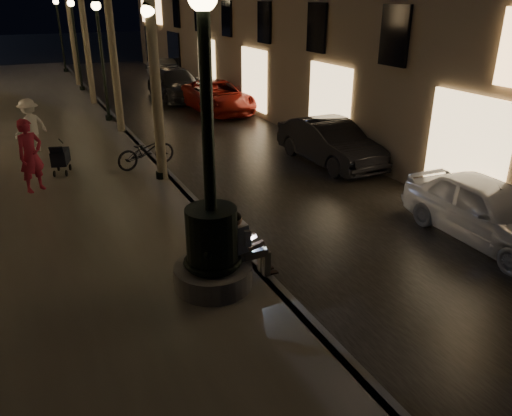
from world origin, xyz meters
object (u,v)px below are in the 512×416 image
lamp_curb_b (100,44)px  car_rear (176,84)px  seated_man_laptop (244,243)px  car_front (488,211)px  fountain_lamppost (212,235)px  pedestrian_white (30,126)px  lamp_curb_d (59,25)px  pedestrian_red (31,156)px  lamp_curb_a (153,69)px  lamp_curb_c (75,32)px  bicycle (146,151)px  car_third (217,97)px  car_fifth (165,70)px  stroller (60,157)px  car_second (330,142)px

lamp_curb_b → car_rear: 6.67m
seated_man_laptop → car_front: bearing=-5.1°
fountain_lamppost → pedestrian_white: fountain_lamppost is taller
lamp_curb_d → pedestrian_red: lamp_curb_d is taller
lamp_curb_a → lamp_curb_d: size_ratio=1.00×
lamp_curb_c → bicycle: bearing=-90.4°
lamp_curb_d → car_third: lamp_curb_d is taller
lamp_curb_c → car_fifth: lamp_curb_c is taller
fountain_lamppost → car_third: (5.76, 14.50, -0.52)m
pedestrian_red → stroller: bearing=24.5°
seated_man_laptop → lamp_curb_c: lamp_curb_c is taller
lamp_curb_b → car_front: (5.50, -14.50, -2.53)m
seated_man_laptop → pedestrian_red: bearing=116.1°
seated_man_laptop → lamp_curb_b: lamp_curb_b is taller
stroller → pedestrian_white: 2.81m
car_second → car_rear: size_ratio=0.82×
stroller → pedestrian_white: bearing=119.3°
seated_man_laptop → bicycle: seated_man_laptop is taller
pedestrian_white → car_rear: bearing=-165.0°
fountain_lamppost → car_third: size_ratio=1.04×
fountain_lamppost → car_third: 15.61m
lamp_curb_b → car_front: size_ratio=1.17×
lamp_curb_a → car_rear: lamp_curb_a is taller
car_front → car_fifth: bearing=91.4°
lamp_curb_a → car_front: bearing=-49.8°
bicycle → pedestrian_white: bearing=28.8°
lamp_curb_a → pedestrian_red: (-3.27, 0.50, -2.07)m
seated_man_laptop → car_fifth: size_ratio=0.35×
stroller → car_third: size_ratio=0.20×
lamp_curb_c → lamp_curb_d: (0.00, 8.00, 0.00)m
seated_man_laptop → lamp_curb_a: 6.43m
lamp_curb_b → bicycle: size_ratio=2.56×
fountain_lamppost → lamp_curb_c: bearing=88.2°
pedestrian_white → lamp_curb_b: bearing=-163.0°
lamp_curb_b → stroller: size_ratio=4.81×
car_second → lamp_curb_c: bearing=106.4°
lamp_curb_a → car_front: (5.50, -6.50, -2.53)m
lamp_curb_d → car_rear: 12.56m
car_front → fountain_lamppost: bearing=176.7°
lamp_curb_c → lamp_curb_d: size_ratio=1.00×
car_third → bicycle: size_ratio=2.66×
seated_man_laptop → lamp_curb_d: size_ratio=0.28×
lamp_curb_a → bicycle: (-0.10, 1.21, -2.54)m
lamp_curb_a → pedestrian_white: 5.75m
seated_man_laptop → car_rear: bearing=76.6°
lamp_curb_b → car_fifth: lamp_curb_b is taller
car_front → bicycle: 9.53m
fountain_lamppost → car_second: (6.13, 5.60, -0.51)m
car_fifth → lamp_curb_b: bearing=-118.1°
lamp_curb_a → pedestrian_white: lamp_curb_a is taller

